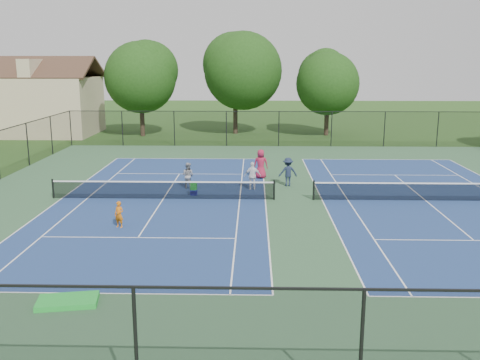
{
  "coord_description": "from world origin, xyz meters",
  "views": [
    {
      "loc": [
        -2.16,
        -27.65,
        7.35
      ],
      "look_at": [
        -2.84,
        -1.0,
        1.3
      ],
      "focal_mm": 40.0,
      "sensor_mm": 36.0,
      "label": 1
    }
  ],
  "objects_px": {
    "bystander_a": "(253,176)",
    "bystander_c": "(261,164)",
    "tree_back_c": "(328,79)",
    "ball_hopper": "(194,186)",
    "clapboard_house": "(43,103)",
    "ball_crate": "(194,192)",
    "child_player": "(119,215)",
    "instructor": "(188,176)",
    "bystander_b": "(288,172)",
    "tree_back_b": "(235,67)",
    "tree_back_a": "(140,73)"
  },
  "relations": [
    {
      "from": "tree_back_c",
      "to": "ball_crate",
      "type": "distance_m",
      "value": 26.83
    },
    {
      "from": "tree_back_a",
      "to": "ball_hopper",
      "type": "distance_m",
      "value": 24.95
    },
    {
      "from": "ball_crate",
      "to": "bystander_c",
      "type": "bearing_deg",
      "value": 49.52
    },
    {
      "from": "bystander_c",
      "to": "tree_back_c",
      "type": "bearing_deg",
      "value": -109.59
    },
    {
      "from": "clapboard_house",
      "to": "ball_crate",
      "type": "xyz_separation_m",
      "value": [
        17.55,
        -24.13,
        -2.94
      ]
    },
    {
      "from": "tree_back_a",
      "to": "bystander_a",
      "type": "xyz_separation_m",
      "value": [
        10.8,
        -21.73,
        -5.23
      ]
    },
    {
      "from": "tree_back_c",
      "to": "instructor",
      "type": "xyz_separation_m",
      "value": [
        -10.95,
        -22.53,
        -4.72
      ]
    },
    {
      "from": "child_player",
      "to": "ball_crate",
      "type": "bearing_deg",
      "value": 86.12
    },
    {
      "from": "bystander_a",
      "to": "bystander_c",
      "type": "height_order",
      "value": "bystander_c"
    },
    {
      "from": "bystander_c",
      "to": "ball_hopper",
      "type": "relative_size",
      "value": 4.61
    },
    {
      "from": "tree_back_b",
      "to": "bystander_b",
      "type": "height_order",
      "value": "tree_back_b"
    },
    {
      "from": "ball_crate",
      "to": "ball_hopper",
      "type": "relative_size",
      "value": 0.9
    },
    {
      "from": "tree_back_a",
      "to": "tree_back_b",
      "type": "xyz_separation_m",
      "value": [
        9.0,
        2.0,
        0.56
      ]
    },
    {
      "from": "instructor",
      "to": "bystander_c",
      "type": "xyz_separation_m",
      "value": [
        4.25,
        2.8,
        0.16
      ]
    },
    {
      "from": "bystander_a",
      "to": "ball_hopper",
      "type": "xyz_separation_m",
      "value": [
        -3.25,
        -1.4,
        -0.3
      ]
    },
    {
      "from": "tree_back_a",
      "to": "child_player",
      "type": "bearing_deg",
      "value": -80.45
    },
    {
      "from": "child_player",
      "to": "bystander_a",
      "type": "relative_size",
      "value": 0.74
    },
    {
      "from": "child_player",
      "to": "ball_hopper",
      "type": "bearing_deg",
      "value": 86.12
    },
    {
      "from": "instructor",
      "to": "bystander_c",
      "type": "bearing_deg",
      "value": -122.51
    },
    {
      "from": "tree_back_a",
      "to": "ball_crate",
      "type": "distance_m",
      "value": 25.03
    },
    {
      "from": "bystander_a",
      "to": "ball_hopper",
      "type": "height_order",
      "value": "bystander_a"
    },
    {
      "from": "tree_back_c",
      "to": "instructor",
      "type": "bearing_deg",
      "value": -115.92
    },
    {
      "from": "tree_back_b",
      "to": "ball_crate",
      "type": "bearing_deg",
      "value": -93.3
    },
    {
      "from": "tree_back_a",
      "to": "tree_back_c",
      "type": "distance_m",
      "value": 18.04
    },
    {
      "from": "tree_back_b",
      "to": "ball_crate",
      "type": "distance_m",
      "value": 25.98
    },
    {
      "from": "instructor",
      "to": "tree_back_c",
      "type": "bearing_deg",
      "value": -91.82
    },
    {
      "from": "clapboard_house",
      "to": "ball_hopper",
      "type": "height_order",
      "value": "clapboard_house"
    },
    {
      "from": "tree_back_a",
      "to": "tree_back_b",
      "type": "relative_size",
      "value": 0.91
    },
    {
      "from": "tree_back_c",
      "to": "bystander_a",
      "type": "xyz_separation_m",
      "value": [
        -7.2,
        -22.73,
        -4.67
      ]
    },
    {
      "from": "bystander_a",
      "to": "bystander_b",
      "type": "xyz_separation_m",
      "value": [
        2.08,
        0.95,
        0.04
      ]
    },
    {
      "from": "tree_back_c",
      "to": "child_player",
      "type": "bearing_deg",
      "value": -113.63
    },
    {
      "from": "clapboard_house",
      "to": "child_player",
      "type": "distance_m",
      "value": 33.58
    },
    {
      "from": "tree_back_b",
      "to": "bystander_a",
      "type": "distance_m",
      "value": 24.49
    },
    {
      "from": "tree_back_c",
      "to": "ball_hopper",
      "type": "xyz_separation_m",
      "value": [
        -10.45,
        -24.13,
        -4.98
      ]
    },
    {
      "from": "tree_back_b",
      "to": "child_player",
      "type": "xyz_separation_m",
      "value": [
        -4.12,
        -31.0,
        -5.99
      ]
    },
    {
      "from": "tree_back_a",
      "to": "clapboard_house",
      "type": "distance_m",
      "value": 10.47
    },
    {
      "from": "tree_back_a",
      "to": "bystander_b",
      "type": "height_order",
      "value": "tree_back_a"
    },
    {
      "from": "clapboard_house",
      "to": "tree_back_b",
      "type": "bearing_deg",
      "value": 3.01
    },
    {
      "from": "tree_back_b",
      "to": "bystander_c",
      "type": "height_order",
      "value": "tree_back_b"
    },
    {
      "from": "child_player",
      "to": "bystander_b",
      "type": "bearing_deg",
      "value": 66.37
    },
    {
      "from": "tree_back_a",
      "to": "child_player",
      "type": "relative_size",
      "value": 7.61
    },
    {
      "from": "instructor",
      "to": "ball_hopper",
      "type": "relative_size",
      "value": 3.83
    },
    {
      "from": "ball_hopper",
      "to": "tree_back_c",
      "type": "bearing_deg",
      "value": 66.58
    },
    {
      "from": "clapboard_house",
      "to": "instructor",
      "type": "relative_size",
      "value": 7.08
    },
    {
      "from": "tree_back_c",
      "to": "ball_hopper",
      "type": "relative_size",
      "value": 21.06
    },
    {
      "from": "bystander_b",
      "to": "tree_back_c",
      "type": "bearing_deg",
      "value": -112.33
    },
    {
      "from": "bystander_c",
      "to": "ball_hopper",
      "type": "xyz_separation_m",
      "value": [
        -3.75,
        -4.39,
        -0.41
      ]
    },
    {
      "from": "tree_back_b",
      "to": "instructor",
      "type": "xyz_separation_m",
      "value": [
        -1.95,
        -23.53,
        -5.83
      ]
    },
    {
      "from": "clapboard_house",
      "to": "ball_hopper",
      "type": "relative_size",
      "value": 27.09
    },
    {
      "from": "tree_back_a",
      "to": "clapboard_house",
      "type": "xyz_separation_m",
      "value": [
        -10.0,
        1.0,
        -2.95
      ]
    }
  ]
}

